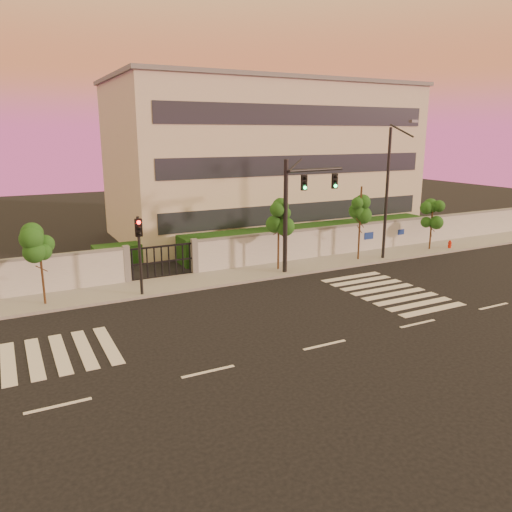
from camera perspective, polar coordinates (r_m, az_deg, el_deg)
name	(u,v)px	position (r m, az deg, el deg)	size (l,w,h in m)	color
ground	(325,345)	(20.42, 7.85, -10.05)	(120.00, 120.00, 0.00)	black
sidewalk	(220,278)	(29.06, -4.10, -2.49)	(60.00, 3.00, 0.15)	gray
perimeter_wall	(212,255)	(30.18, -5.08, 0.06)	(60.00, 0.36, 2.20)	#B0B2B7
hedge_row	(211,249)	(33.09, -5.17, 0.84)	(41.00, 4.25, 1.80)	black
institutional_building	(264,159)	(42.21, 0.90, 11.02)	(24.40, 12.40, 12.25)	beige
road_markings	(248,321)	(22.64, -0.98, -7.43)	(57.00, 7.62, 0.02)	silver
street_tree_c	(40,247)	(25.83, -23.48, 1.00)	(1.35, 1.08, 4.07)	#382314
street_tree_d	(279,221)	(29.98, 2.62, 4.00)	(1.51, 1.20, 4.23)	#382314
street_tree_e	(361,207)	(33.02, 11.88, 5.54)	(1.52, 1.21, 4.93)	#382314
street_tree_f	(432,215)	(37.60, 19.49, 4.43)	(1.44, 1.14, 3.52)	#382314
traffic_signal_main	(298,202)	(29.59, 4.86, 6.15)	(4.28, 0.79, 6.79)	black
traffic_signal_secondary	(139,247)	(25.84, -13.17, 1.06)	(0.33, 0.33, 4.21)	black
streetlight_east	(389,187)	(33.44, 14.97, 7.61)	(0.54, 2.17, 9.01)	black
fire_hydrant	(450,245)	(38.75, 21.26, 1.17)	(0.28, 0.27, 0.72)	red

